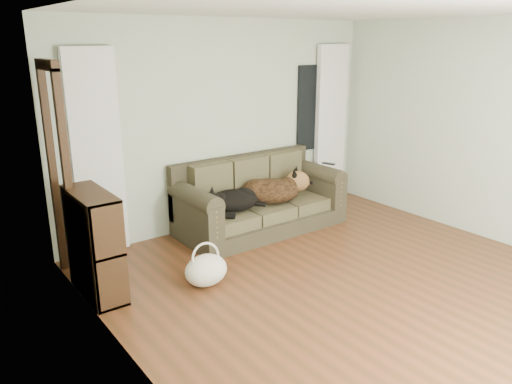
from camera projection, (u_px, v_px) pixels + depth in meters
floor at (368, 293)px, 4.81m from camera, size 5.00×5.00×0.00m
ceiling at (389, 6)px, 4.05m from camera, size 5.00×5.00×0.00m
wall_back at (225, 125)px, 6.36m from camera, size 4.50×0.04×2.60m
wall_left at (141, 211)px, 3.16m from camera, size 0.04×5.00×2.60m
wall_right at (509, 134)px, 5.70m from camera, size 0.04×5.00×2.60m
curtain_left at (97, 155)px, 5.38m from camera, size 0.55×0.08×2.25m
curtain_right at (330, 124)px, 7.36m from camera, size 0.55×0.08×2.25m
window_pane at (311, 108)px, 7.12m from camera, size 0.50×0.03×1.20m
door_casing at (60, 178)px, 4.84m from camera, size 0.07×0.60×2.10m
sofa at (261, 195)px, 6.31m from camera, size 2.12×0.92×0.87m
dog_black_lab at (230, 201)px, 5.99m from camera, size 0.73×0.60×0.27m
dog_shepherd at (273, 191)px, 6.34m from camera, size 0.93×0.85×0.34m
tv_remote at (328, 164)px, 6.75m from camera, size 0.09×0.17×0.02m
tote_bag at (206, 270)px, 4.92m from camera, size 0.54×0.48×0.32m
bookshelf at (95, 245)px, 4.67m from camera, size 0.37×0.84×1.02m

